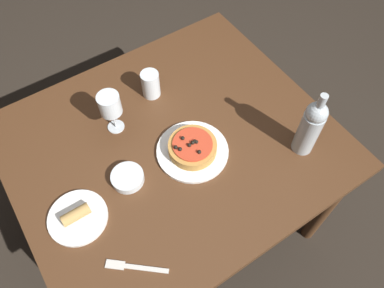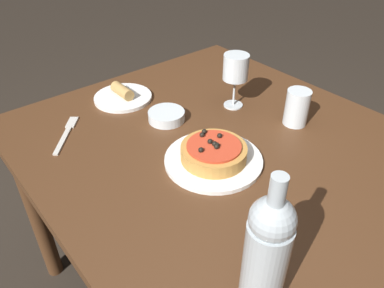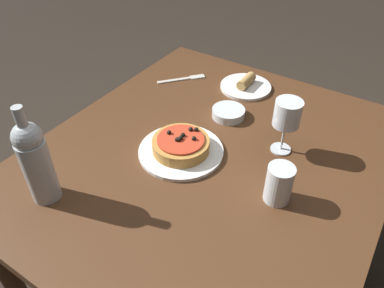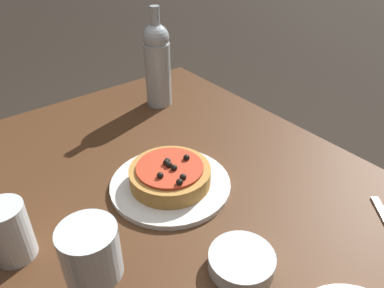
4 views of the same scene
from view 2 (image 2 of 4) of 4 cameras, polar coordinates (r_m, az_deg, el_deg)
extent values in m
cube|color=#4C2D19|center=(1.07, 4.89, -0.78)|extent=(1.15, 1.00, 0.03)
cylinder|color=#4C2D19|center=(1.84, 3.23, 2.54)|extent=(0.06, 0.06, 0.71)
cylinder|color=#4C2D19|center=(1.52, -22.74, -9.40)|extent=(0.06, 0.06, 0.71)
cylinder|color=white|center=(0.99, 3.28, -2.45)|extent=(0.26, 0.26, 0.01)
cylinder|color=#BC843D|center=(0.98, 3.33, -1.32)|extent=(0.17, 0.17, 0.04)
cylinder|color=red|center=(0.96, 3.37, -0.31)|extent=(0.14, 0.14, 0.01)
sphere|color=black|center=(0.99, 4.23, 1.27)|extent=(0.01, 0.01, 0.01)
sphere|color=black|center=(0.94, 1.38, -0.91)|extent=(0.01, 0.01, 0.01)
sphere|color=black|center=(0.99, 1.55, 1.40)|extent=(0.01, 0.01, 0.01)
sphere|color=black|center=(0.97, 2.78, 0.39)|extent=(0.01, 0.01, 0.01)
sphere|color=black|center=(1.01, 1.89, 1.91)|extent=(0.01, 0.01, 0.01)
sphere|color=black|center=(0.95, 3.77, -0.41)|extent=(0.01, 0.01, 0.01)
sphere|color=black|center=(0.95, 3.87, -0.23)|extent=(0.01, 0.01, 0.01)
sphere|color=black|center=(0.96, 3.47, 0.03)|extent=(0.01, 0.01, 0.01)
cylinder|color=silver|center=(1.25, 6.28, 5.93)|extent=(0.06, 0.06, 0.00)
cylinder|color=silver|center=(1.22, 6.43, 7.89)|extent=(0.01, 0.01, 0.09)
cylinder|color=silver|center=(1.19, 6.70, 11.56)|extent=(0.08, 0.08, 0.08)
cylinder|color=#B2BCC1|center=(0.66, 10.95, -17.68)|extent=(0.08, 0.08, 0.19)
sphere|color=#B2BCC1|center=(0.58, 12.17, -11.17)|extent=(0.07, 0.07, 0.07)
cylinder|color=#B2BCC1|center=(0.54, 12.83, -7.51)|extent=(0.03, 0.03, 0.07)
cylinder|color=silver|center=(1.16, 15.69, 5.38)|extent=(0.07, 0.07, 0.11)
cylinder|color=silver|center=(1.16, -3.92, 4.30)|extent=(0.11, 0.11, 0.03)
cube|color=beige|center=(1.13, -19.12, 0.50)|extent=(0.11, 0.10, 0.00)
cube|color=beige|center=(1.21, -17.83, 3.16)|extent=(0.06, 0.06, 0.00)
cylinder|color=white|center=(1.30, -10.46, 6.98)|extent=(0.19, 0.19, 0.01)
cylinder|color=#B2894C|center=(1.29, -10.58, 7.95)|extent=(0.09, 0.04, 0.04)
camera|label=1|loc=(1.10, -68.01, 50.35)|focal=35.00mm
camera|label=3|loc=(1.06, 67.55, 23.87)|focal=35.00mm
camera|label=4|loc=(1.41, -0.33, 32.02)|focal=35.00mm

